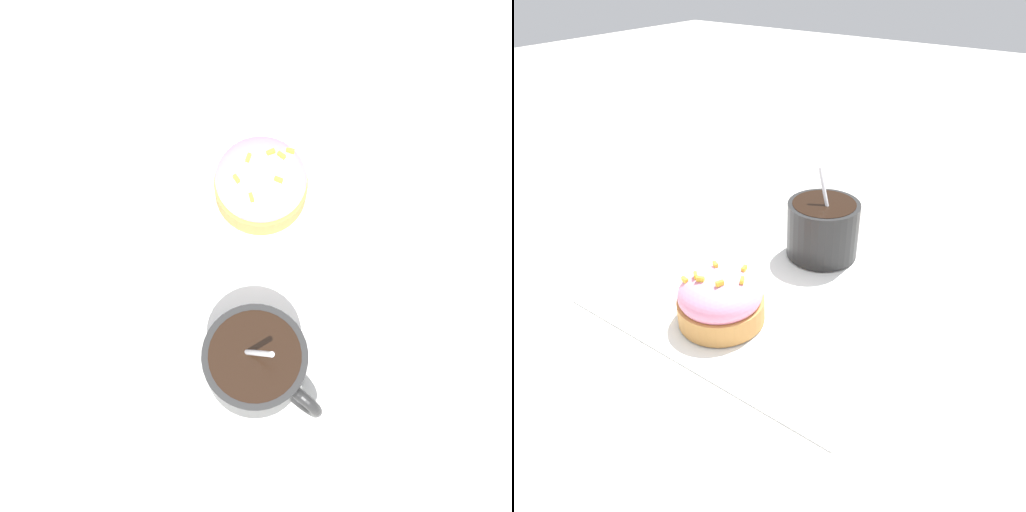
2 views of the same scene
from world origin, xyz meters
The scene contains 4 objects.
ground_plane centered at (0.00, 0.00, 0.00)m, with size 3.00×3.00×0.00m, color silver.
paper_napkin centered at (0.00, 0.00, 0.00)m, with size 0.28×0.29×0.00m.
coffee_cup centered at (0.08, -0.01, 0.04)m, with size 0.09×0.09×0.10m.
frosted_pastry centered at (-0.08, 0.01, 0.03)m, with size 0.08×0.08×0.05m.
Camera 1 is at (0.17, -0.01, 0.58)m, focal length 50.00 mm.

